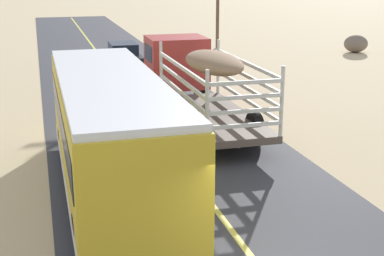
{
  "coord_description": "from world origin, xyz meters",
  "views": [
    {
      "loc": [
        -4.03,
        -8.3,
        5.95
      ],
      "look_at": [
        0.0,
        6.26,
        1.53
      ],
      "focal_mm": 52.37,
      "sensor_mm": 36.0,
      "label": 1
    }
  ],
  "objects_px": {
    "livestock_truck": "(189,71)",
    "car_far": "(123,56)",
    "boulder_mid_field": "(356,44)",
    "bus": "(111,132)"
  },
  "relations": [
    {
      "from": "car_far",
      "to": "boulder_mid_field",
      "type": "bearing_deg",
      "value": 6.29
    },
    {
      "from": "livestock_truck",
      "to": "boulder_mid_field",
      "type": "height_order",
      "value": "livestock_truck"
    },
    {
      "from": "bus",
      "to": "car_far",
      "type": "height_order",
      "value": "bus"
    },
    {
      "from": "car_far",
      "to": "bus",
      "type": "bearing_deg",
      "value": -99.6
    },
    {
      "from": "car_far",
      "to": "boulder_mid_field",
      "type": "height_order",
      "value": "car_far"
    },
    {
      "from": "bus",
      "to": "car_far",
      "type": "distance_m",
      "value": 19.32
    },
    {
      "from": "bus",
      "to": "livestock_truck",
      "type": "bearing_deg",
      "value": 61.17
    },
    {
      "from": "bus",
      "to": "car_far",
      "type": "relative_size",
      "value": 2.27
    },
    {
      "from": "livestock_truck",
      "to": "car_far",
      "type": "height_order",
      "value": "livestock_truck"
    },
    {
      "from": "car_far",
      "to": "boulder_mid_field",
      "type": "relative_size",
      "value": 2.61
    }
  ]
}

